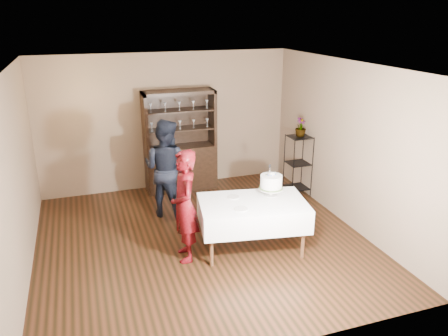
{
  "coord_description": "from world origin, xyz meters",
  "views": [
    {
      "loc": [
        -1.63,
        -5.9,
        3.41
      ],
      "look_at": [
        0.4,
        0.1,
        1.14
      ],
      "focal_mm": 35.0,
      "sensor_mm": 36.0,
      "label": 1
    }
  ],
  "objects_px": {
    "man": "(166,168)",
    "cake": "(271,183)",
    "china_hutch": "(181,157)",
    "woman": "(185,206)",
    "potted_plant": "(301,127)",
    "plant_etagere": "(298,163)",
    "cake_table": "(253,213)"
  },
  "relations": [
    {
      "from": "cake_table",
      "to": "woman",
      "type": "xyz_separation_m",
      "value": [
        -1.01,
        0.08,
        0.23
      ]
    },
    {
      "from": "cake",
      "to": "potted_plant",
      "type": "xyz_separation_m",
      "value": [
        1.3,
        1.55,
        0.38
      ]
    },
    {
      "from": "cake_table",
      "to": "potted_plant",
      "type": "xyz_separation_m",
      "value": [
        1.64,
        1.69,
        0.77
      ]
    },
    {
      "from": "plant_etagere",
      "to": "potted_plant",
      "type": "bearing_deg",
      "value": 38.22
    },
    {
      "from": "woman",
      "to": "potted_plant",
      "type": "height_order",
      "value": "woman"
    },
    {
      "from": "china_hutch",
      "to": "woman",
      "type": "distance_m",
      "value": 2.71
    },
    {
      "from": "china_hutch",
      "to": "man",
      "type": "bearing_deg",
      "value": -114.56
    },
    {
      "from": "cake",
      "to": "potted_plant",
      "type": "bearing_deg",
      "value": 50.11
    },
    {
      "from": "china_hutch",
      "to": "man",
      "type": "relative_size",
      "value": 1.15
    },
    {
      "from": "china_hutch",
      "to": "cake_table",
      "type": "height_order",
      "value": "china_hutch"
    },
    {
      "from": "man",
      "to": "plant_etagere",
      "type": "bearing_deg",
      "value": -137.88
    },
    {
      "from": "woman",
      "to": "man",
      "type": "height_order",
      "value": "man"
    },
    {
      "from": "plant_etagere",
      "to": "china_hutch",
      "type": "bearing_deg",
      "value": 153.17
    },
    {
      "from": "man",
      "to": "woman",
      "type": "bearing_deg",
      "value": 128.85
    },
    {
      "from": "china_hutch",
      "to": "cake",
      "type": "bearing_deg",
      "value": -72.91
    },
    {
      "from": "woman",
      "to": "potted_plant",
      "type": "bearing_deg",
      "value": 125.03
    },
    {
      "from": "china_hutch",
      "to": "woman",
      "type": "bearing_deg",
      "value": -101.9
    },
    {
      "from": "man",
      "to": "cake",
      "type": "xyz_separation_m",
      "value": [
        1.31,
        -1.47,
        0.12
      ]
    },
    {
      "from": "cake_table",
      "to": "plant_etagere",
      "type": "bearing_deg",
      "value": 45.83
    },
    {
      "from": "man",
      "to": "china_hutch",
      "type": "bearing_deg",
      "value": -73.97
    },
    {
      "from": "man",
      "to": "potted_plant",
      "type": "bearing_deg",
      "value": -137.63
    },
    {
      "from": "china_hutch",
      "to": "potted_plant",
      "type": "distance_m",
      "value": 2.44
    },
    {
      "from": "cake",
      "to": "cake_table",
      "type": "bearing_deg",
      "value": -158.55
    },
    {
      "from": "woman",
      "to": "cake",
      "type": "bearing_deg",
      "value": 96.21
    },
    {
      "from": "china_hutch",
      "to": "man",
      "type": "xyz_separation_m",
      "value": [
        -0.51,
        -1.12,
        0.2
      ]
    },
    {
      "from": "cake_table",
      "to": "cake",
      "type": "height_order",
      "value": "cake"
    },
    {
      "from": "china_hutch",
      "to": "potted_plant",
      "type": "bearing_deg",
      "value": -26.41
    },
    {
      "from": "potted_plant",
      "to": "woman",
      "type": "bearing_deg",
      "value": -148.75
    },
    {
      "from": "potted_plant",
      "to": "cake",
      "type": "bearing_deg",
      "value": -129.89
    },
    {
      "from": "china_hutch",
      "to": "cake_table",
      "type": "distance_m",
      "value": 2.77
    },
    {
      "from": "plant_etagere",
      "to": "cake",
      "type": "bearing_deg",
      "value": -129.78
    },
    {
      "from": "plant_etagere",
      "to": "woman",
      "type": "height_order",
      "value": "woman"
    }
  ]
}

